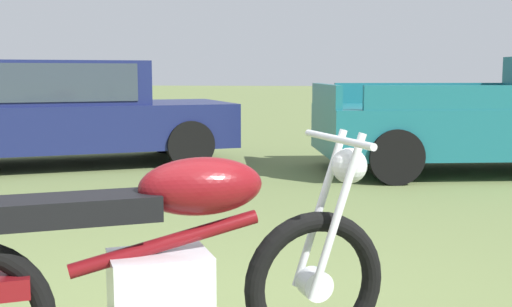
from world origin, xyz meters
TOP-DOWN VIEW (x-y plane):
  - motorcycle_maroon at (-0.07, 0.02)m, footprint 1.92×1.15m
  - car_navy at (-3.16, 5.83)m, footprint 4.94×3.72m

SIDE VIEW (x-z plane):
  - motorcycle_maroon at x=-0.07m, z-range -0.03..0.99m
  - car_navy at x=-3.16m, z-range 0.08..1.51m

